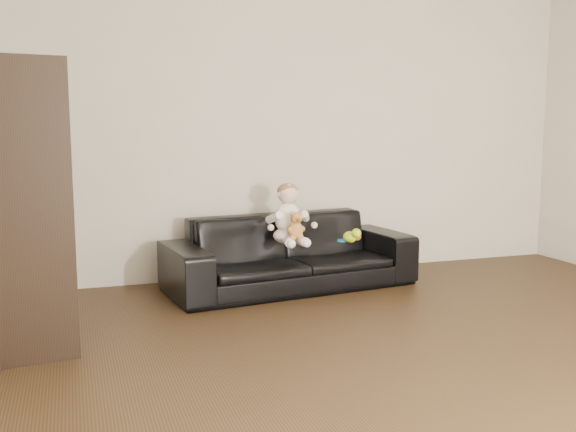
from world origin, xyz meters
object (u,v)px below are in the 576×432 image
object	(u,v)px
sofa	(290,252)
toy_green	(350,237)
baby	(289,217)
cabinet	(29,208)
toy_rattle	(357,237)
toy_blue_disc	(343,240)
teddy_bear	(296,226)

from	to	relation	value
sofa	toy_green	distance (m)	0.50
baby	toy_green	xyz separation A→B (m)	(0.48, -0.11, -0.17)
cabinet	baby	world-z (taller)	cabinet
baby	toy_rattle	distance (m)	0.61
toy_rattle	cabinet	bearing A→B (deg)	-162.90
cabinet	toy_rattle	world-z (taller)	cabinet
baby	toy_blue_disc	bearing A→B (deg)	-0.35
cabinet	teddy_bear	size ratio (longest dim) A/B	7.71
sofa	cabinet	distance (m)	2.17
teddy_bear	toy_rattle	size ratio (longest dim) A/B	3.45
sofa	toy_rattle	xyz separation A→B (m)	(0.53, -0.15, 0.12)
baby	toy_green	size ratio (longest dim) A/B	3.65
sofa	toy_rattle	world-z (taller)	sofa
sofa	cabinet	xyz separation A→B (m)	(-1.90, -0.90, 0.55)
baby	toy_green	distance (m)	0.52
baby	teddy_bear	size ratio (longest dim) A/B	2.21
baby	sofa	bearing A→B (deg)	69.02
sofa	toy_green	xyz separation A→B (m)	(0.43, -0.22, 0.14)
cabinet	teddy_bear	bearing A→B (deg)	11.60
teddy_bear	baby	bearing A→B (deg)	108.82
sofa	toy_blue_disc	distance (m)	0.44
teddy_bear	toy_blue_disc	bearing A→B (deg)	29.08
toy_blue_disc	baby	bearing A→B (deg)	175.72
cabinet	teddy_bear	xyz separation A→B (m)	(1.86, 0.64, -0.29)
toy_green	toy_rattle	size ratio (longest dim) A/B	2.09
cabinet	baby	bearing A→B (deg)	15.63
baby	teddy_bear	bearing A→B (deg)	-82.16
cabinet	toy_green	distance (m)	2.46
toy_rattle	toy_blue_disc	xyz separation A→B (m)	(-0.12, 0.01, -0.02)
cabinet	toy_rattle	size ratio (longest dim) A/B	26.58
toy_rattle	toy_blue_disc	bearing A→B (deg)	174.80
toy_rattle	toy_blue_disc	world-z (taller)	toy_rattle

